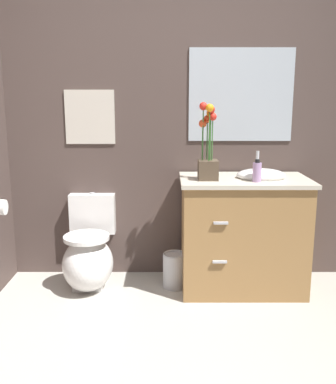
# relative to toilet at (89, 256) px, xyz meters

# --- Properties ---
(wall_back) EXTENTS (4.14, 0.05, 2.50)m
(wall_back) POSITION_rel_toilet_xyz_m (0.87, 0.30, 1.01)
(wall_back) COLOR #4C3D38
(wall_back) RESTS_ON ground_plane
(toilet) EXTENTS (0.38, 0.59, 0.69)m
(toilet) POSITION_rel_toilet_xyz_m (0.00, 0.00, 0.00)
(toilet) COLOR white
(toilet) RESTS_ON ground_plane
(vanity_cabinet) EXTENTS (0.94, 0.56, 1.04)m
(vanity_cabinet) POSITION_rel_toilet_xyz_m (1.17, -0.03, 0.20)
(vanity_cabinet) COLOR #9E7242
(vanity_cabinet) RESTS_ON ground_plane
(flower_vase) EXTENTS (0.14, 0.14, 0.54)m
(flower_vase) POSITION_rel_toilet_xyz_m (0.89, -0.08, 0.81)
(flower_vase) COLOR #4C3D2D
(flower_vase) RESTS_ON vanity_cabinet
(soap_bottle) EXTENTS (0.06, 0.06, 0.16)m
(soap_bottle) POSITION_rel_toilet_xyz_m (1.23, -0.17, 0.68)
(soap_bottle) COLOR #B28CBF
(soap_bottle) RESTS_ON vanity_cabinet
(trash_bin) EXTENTS (0.18, 0.18, 0.27)m
(trash_bin) POSITION_rel_toilet_xyz_m (0.66, -0.01, -0.11)
(trash_bin) COLOR #B7B7BC
(trash_bin) RESTS_ON ground_plane
(wall_poster) EXTENTS (0.38, 0.01, 0.41)m
(wall_poster) POSITION_rel_toilet_xyz_m (-0.00, 0.27, 1.04)
(wall_poster) COLOR beige
(wall_mirror) EXTENTS (0.80, 0.01, 0.70)m
(wall_mirror) POSITION_rel_toilet_xyz_m (1.17, 0.27, 1.21)
(wall_mirror) COLOR #B2BCC6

